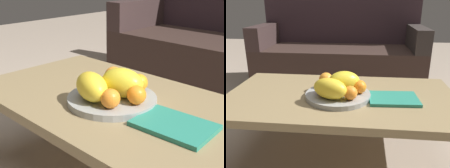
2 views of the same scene
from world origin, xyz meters
The scene contains 13 objects.
ground_plane centered at (0.00, 0.00, 0.00)m, with size 8.00×8.00×0.00m, color #A08E7C.
coffee_table centered at (0.00, 0.00, 0.34)m, with size 1.25×0.68×0.38m.
couch centered at (-0.14, 1.32, 0.30)m, with size 1.70×0.70×0.90m.
fruit_bowl centered at (-0.01, -0.03, 0.39)m, with size 0.34×0.34×0.03m, color #989A97.
melon_large_front centered at (0.02, -0.01, 0.46)m, with size 0.17×0.11×0.11m, color yellow.
melon_smaller_beside centered at (-0.04, -0.11, 0.46)m, with size 0.18×0.10×0.10m, color yellow.
orange_front centered at (0.03, 0.08, 0.44)m, with size 0.07×0.07×0.07m, color orange.
orange_left centered at (-0.09, 0.06, 0.45)m, with size 0.08×0.08×0.08m, color orange.
orange_right centered at (0.06, -0.11, 0.44)m, with size 0.07×0.07×0.07m, color orange.
orange_back centered at (0.10, -0.02, 0.44)m, with size 0.07×0.07×0.07m, color orange.
apple_front centered at (-0.09, -0.05, 0.44)m, with size 0.07×0.07×0.07m, color #BE4715.
banana_bunch centered at (0.00, 0.02, 0.43)m, with size 0.17×0.15×0.06m.
magazine centered at (0.28, -0.04, 0.39)m, with size 0.25×0.18×0.02m, color #29846E.
Camera 2 is at (0.12, -1.19, 0.88)m, focal length 38.16 mm.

